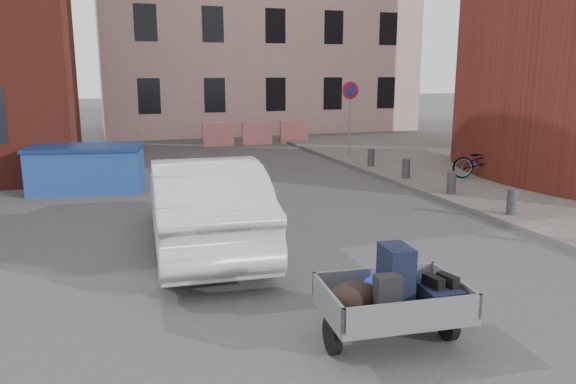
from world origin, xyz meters
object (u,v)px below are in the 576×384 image
object	(u,v)px
dumpster	(87,169)
bicycle	(483,162)
trailer	(392,297)
silver_car	(204,203)

from	to	relation	value
dumpster	bicycle	bearing A→B (deg)	-1.10
trailer	dumpster	distance (m)	10.76
trailer	bicycle	bearing A→B (deg)	52.14
silver_car	dumpster	bearing A→B (deg)	-67.03
trailer	bicycle	size ratio (longest dim) A/B	1.04
dumpster	silver_car	bearing A→B (deg)	-59.95
bicycle	trailer	bearing A→B (deg)	149.91
trailer	bicycle	xyz separation A→B (m)	(7.34, 7.93, -0.02)
dumpster	bicycle	world-z (taller)	dumpster
silver_car	bicycle	world-z (taller)	silver_car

